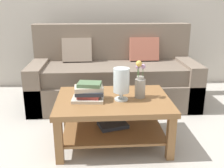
{
  "coord_description": "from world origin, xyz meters",
  "views": [
    {
      "loc": [
        -0.16,
        -2.67,
        1.37
      ],
      "look_at": [
        -0.0,
        -0.17,
        0.57
      ],
      "focal_mm": 41.96,
      "sensor_mm": 36.0,
      "label": 1
    }
  ],
  "objects_px": {
    "coffee_table": "(113,111)",
    "glass_hurricane_vase": "(121,81)",
    "couch": "(113,77)",
    "book_stack_main": "(89,92)",
    "flower_pitcher": "(140,84)"
  },
  "relations": [
    {
      "from": "book_stack_main",
      "to": "couch",
      "type": "bearing_deg",
      "value": 74.44
    },
    {
      "from": "coffee_table",
      "to": "flower_pitcher",
      "type": "relative_size",
      "value": 2.93
    },
    {
      "from": "coffee_table",
      "to": "book_stack_main",
      "type": "bearing_deg",
      "value": -173.9
    },
    {
      "from": "glass_hurricane_vase",
      "to": "book_stack_main",
      "type": "bearing_deg",
      "value": 177.52
    },
    {
      "from": "book_stack_main",
      "to": "glass_hurricane_vase",
      "type": "distance_m",
      "value": 0.32
    },
    {
      "from": "glass_hurricane_vase",
      "to": "flower_pitcher",
      "type": "distance_m",
      "value": 0.2
    },
    {
      "from": "couch",
      "to": "flower_pitcher",
      "type": "height_order",
      "value": "couch"
    },
    {
      "from": "coffee_table",
      "to": "book_stack_main",
      "type": "xyz_separation_m",
      "value": [
        -0.23,
        -0.02,
        0.21
      ]
    },
    {
      "from": "coffee_table",
      "to": "glass_hurricane_vase",
      "type": "distance_m",
      "value": 0.32
    },
    {
      "from": "book_stack_main",
      "to": "flower_pitcher",
      "type": "xyz_separation_m",
      "value": [
        0.49,
        0.05,
        0.05
      ]
    },
    {
      "from": "couch",
      "to": "glass_hurricane_vase",
      "type": "xyz_separation_m",
      "value": [
        -0.0,
        -1.13,
        0.29
      ]
    },
    {
      "from": "couch",
      "to": "glass_hurricane_vase",
      "type": "height_order",
      "value": "couch"
    },
    {
      "from": "coffee_table",
      "to": "book_stack_main",
      "type": "distance_m",
      "value": 0.31
    },
    {
      "from": "couch",
      "to": "book_stack_main",
      "type": "relative_size",
      "value": 7.04
    },
    {
      "from": "book_stack_main",
      "to": "glass_hurricane_vase",
      "type": "bearing_deg",
      "value": -2.48
    }
  ]
}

